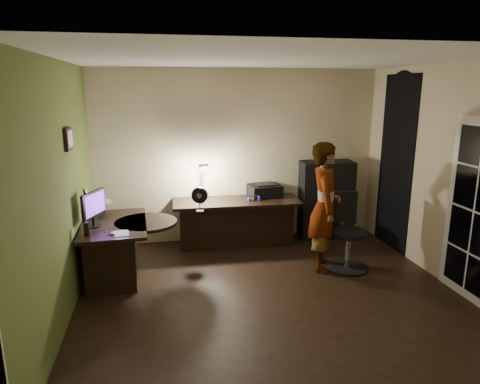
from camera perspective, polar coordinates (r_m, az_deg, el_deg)
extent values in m
cube|color=black|center=(5.33, 3.80, -13.16)|extent=(4.50, 4.00, 0.01)
cube|color=silver|center=(4.77, 4.34, 17.30)|extent=(4.50, 4.00, 0.01)
cube|color=#BFAF8B|center=(6.80, -0.27, 4.81)|extent=(4.50, 0.01, 2.70)
cube|color=#BFAF8B|center=(3.06, 13.73, -6.90)|extent=(4.50, 0.01, 2.70)
cube|color=#BFAF8B|center=(4.83, -22.80, 0.01)|extent=(0.01, 4.00, 2.70)
cube|color=#BFAF8B|center=(5.86, 25.89, 1.97)|extent=(0.01, 4.00, 2.70)
cube|color=#4A5B25|center=(4.82, -22.63, 0.02)|extent=(0.00, 4.00, 2.70)
cube|color=black|center=(6.80, 20.06, 3.55)|extent=(0.01, 0.90, 2.60)
cube|color=white|center=(5.50, 28.77, -2.28)|extent=(0.02, 0.92, 2.10)
cube|color=black|center=(5.17, -21.95, 6.58)|extent=(0.04, 0.30, 0.25)
cube|color=black|center=(5.77, -16.22, -7.50)|extent=(0.85, 1.32, 0.74)
cube|color=black|center=(6.65, -0.47, -4.15)|extent=(1.96, 0.74, 0.73)
cube|color=black|center=(7.13, 11.35, -0.96)|extent=(0.86, 0.47, 1.26)
cube|color=silver|center=(6.25, -18.54, -1.96)|extent=(0.26, 0.22, 0.11)
cube|color=silver|center=(6.20, -18.30, -0.35)|extent=(0.43, 0.41, 0.24)
cube|color=black|center=(5.55, -19.05, -2.79)|extent=(0.28, 0.49, 0.32)
ellipsoid|color=silver|center=(5.23, -16.67, -5.27)|extent=(0.07, 0.09, 0.03)
cube|color=black|center=(5.95, -18.02, -3.20)|extent=(0.07, 0.13, 0.01)
cube|color=black|center=(5.38, -17.60, -4.92)|extent=(0.03, 0.16, 0.01)
cylinder|color=black|center=(5.24, -19.76, -4.72)|extent=(0.07, 0.07, 0.16)
cube|color=silver|center=(5.22, -15.49, -5.37)|extent=(0.19, 0.25, 0.01)
cube|color=black|center=(5.99, -5.40, -0.97)|extent=(0.26, 0.20, 0.35)
cube|color=#21269B|center=(6.53, 1.85, -0.85)|extent=(0.21, 0.11, 0.09)
cube|color=black|center=(6.79, 3.31, 0.24)|extent=(0.53, 0.44, 0.22)
cube|color=black|center=(6.60, -5.04, 1.63)|extent=(0.19, 0.30, 0.62)
cube|color=black|center=(5.94, 14.32, -5.29)|extent=(0.59, 0.59, 1.03)
imported|color=#D8A88C|center=(5.80, 11.21, -1.95)|extent=(0.58, 0.71, 1.73)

